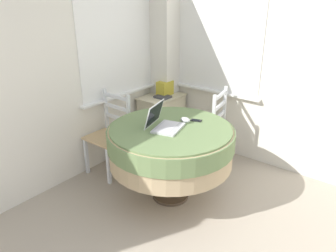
{
  "coord_description": "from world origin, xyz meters",
  "views": [
    {
      "loc": [
        -1.2,
        0.06,
        1.94
      ],
      "look_at": [
        1.15,
        1.89,
        0.68
      ],
      "focal_mm": 35.0,
      "sensor_mm": 36.0,
      "label": 1
    }
  ],
  "objects_px": {
    "computer_mouse": "(185,120)",
    "dining_chair_near_back_window": "(110,135)",
    "round_dining_table": "(171,143)",
    "storage_box": "(165,88)",
    "book_on_cabinet": "(163,97)",
    "cell_phone": "(196,120)",
    "dining_chair_near_right_window": "(208,128)",
    "laptop": "(163,123)",
    "corner_cabinet": "(162,120)"
  },
  "relations": [
    {
      "from": "dining_chair_near_back_window",
      "to": "dining_chair_near_right_window",
      "type": "xyz_separation_m",
      "value": [
        0.84,
        -0.74,
        0.0
      ]
    },
    {
      "from": "dining_chair_near_back_window",
      "to": "storage_box",
      "type": "xyz_separation_m",
      "value": [
        0.98,
        0.01,
        0.31
      ]
    },
    {
      "from": "dining_chair_near_back_window",
      "to": "corner_cabinet",
      "type": "xyz_separation_m",
      "value": [
        0.92,
        0.01,
        -0.11
      ]
    },
    {
      "from": "dining_chair_near_back_window",
      "to": "book_on_cabinet",
      "type": "height_order",
      "value": "dining_chair_near_back_window"
    },
    {
      "from": "book_on_cabinet",
      "to": "dining_chair_near_back_window",
      "type": "bearing_deg",
      "value": 176.97
    },
    {
      "from": "corner_cabinet",
      "to": "book_on_cabinet",
      "type": "xyz_separation_m",
      "value": [
        -0.05,
        -0.05,
        0.34
      ]
    },
    {
      "from": "dining_chair_near_right_window",
      "to": "cell_phone",
      "type": "bearing_deg",
      "value": -161.16
    },
    {
      "from": "round_dining_table",
      "to": "laptop",
      "type": "xyz_separation_m",
      "value": [
        -0.06,
        0.04,
        0.21
      ]
    },
    {
      "from": "cell_phone",
      "to": "book_on_cabinet",
      "type": "bearing_deg",
      "value": 56.53
    },
    {
      "from": "dining_chair_near_back_window",
      "to": "book_on_cabinet",
      "type": "bearing_deg",
      "value": -3.03
    },
    {
      "from": "cell_phone",
      "to": "laptop",
      "type": "bearing_deg",
      "value": 156.96
    },
    {
      "from": "dining_chair_near_back_window",
      "to": "storage_box",
      "type": "bearing_deg",
      "value": 0.4
    },
    {
      "from": "dining_chair_near_back_window",
      "to": "round_dining_table",
      "type": "bearing_deg",
      "value": -89.54
    },
    {
      "from": "round_dining_table",
      "to": "computer_mouse",
      "type": "relative_size",
      "value": 11.68
    },
    {
      "from": "dining_chair_near_back_window",
      "to": "storage_box",
      "type": "distance_m",
      "value": 1.03
    },
    {
      "from": "computer_mouse",
      "to": "corner_cabinet",
      "type": "distance_m",
      "value": 1.23
    },
    {
      "from": "round_dining_table",
      "to": "book_on_cabinet",
      "type": "distance_m",
      "value": 1.17
    },
    {
      "from": "laptop",
      "to": "dining_chair_near_right_window",
      "type": "bearing_deg",
      "value": 3.25
    },
    {
      "from": "cell_phone",
      "to": "dining_chair_near_back_window",
      "type": "bearing_deg",
      "value": 106.79
    },
    {
      "from": "storage_box",
      "to": "book_on_cabinet",
      "type": "xyz_separation_m",
      "value": [
        -0.11,
        -0.05,
        -0.08
      ]
    },
    {
      "from": "laptop",
      "to": "computer_mouse",
      "type": "xyz_separation_m",
      "value": [
        0.23,
        -0.08,
        -0.02
      ]
    },
    {
      "from": "round_dining_table",
      "to": "dining_chair_near_right_window",
      "type": "relative_size",
      "value": 1.31
    },
    {
      "from": "cell_phone",
      "to": "dining_chair_near_back_window",
      "type": "height_order",
      "value": "dining_chair_near_back_window"
    },
    {
      "from": "round_dining_table",
      "to": "dining_chair_near_right_window",
      "type": "height_order",
      "value": "dining_chair_near_right_window"
    },
    {
      "from": "computer_mouse",
      "to": "dining_chair_near_back_window",
      "type": "height_order",
      "value": "dining_chair_near_back_window"
    },
    {
      "from": "corner_cabinet",
      "to": "cell_phone",
      "type": "bearing_deg",
      "value": -124.01
    },
    {
      "from": "laptop",
      "to": "corner_cabinet",
      "type": "height_order",
      "value": "laptop"
    },
    {
      "from": "round_dining_table",
      "to": "laptop",
      "type": "height_order",
      "value": "laptop"
    },
    {
      "from": "corner_cabinet",
      "to": "storage_box",
      "type": "relative_size",
      "value": 3.29
    },
    {
      "from": "cell_phone",
      "to": "dining_chair_near_right_window",
      "type": "relative_size",
      "value": 0.13
    },
    {
      "from": "dining_chair_near_back_window",
      "to": "dining_chair_near_right_window",
      "type": "height_order",
      "value": "same"
    },
    {
      "from": "computer_mouse",
      "to": "cell_phone",
      "type": "relative_size",
      "value": 0.9
    },
    {
      "from": "book_on_cabinet",
      "to": "storage_box",
      "type": "bearing_deg",
      "value": 25.29
    },
    {
      "from": "round_dining_table",
      "to": "dining_chair_near_back_window",
      "type": "xyz_separation_m",
      "value": [
        -0.01,
        0.84,
        -0.15
      ]
    },
    {
      "from": "round_dining_table",
      "to": "corner_cabinet",
      "type": "distance_m",
      "value": 1.27
    },
    {
      "from": "round_dining_table",
      "to": "computer_mouse",
      "type": "height_order",
      "value": "computer_mouse"
    },
    {
      "from": "round_dining_table",
      "to": "storage_box",
      "type": "xyz_separation_m",
      "value": [
        0.97,
        0.84,
        0.16
      ]
    },
    {
      "from": "cell_phone",
      "to": "dining_chair_near_right_window",
      "type": "xyz_separation_m",
      "value": [
        0.56,
        0.19,
        -0.32
      ]
    },
    {
      "from": "dining_chair_near_right_window",
      "to": "book_on_cabinet",
      "type": "distance_m",
      "value": 0.73
    },
    {
      "from": "cell_phone",
      "to": "round_dining_table",
      "type": "bearing_deg",
      "value": 160.54
    },
    {
      "from": "dining_chair_near_back_window",
      "to": "storage_box",
      "type": "relative_size",
      "value": 4.52
    },
    {
      "from": "computer_mouse",
      "to": "dining_chair_near_back_window",
      "type": "distance_m",
      "value": 0.96
    },
    {
      "from": "dining_chair_near_right_window",
      "to": "storage_box",
      "type": "height_order",
      "value": "dining_chair_near_right_window"
    },
    {
      "from": "computer_mouse",
      "to": "book_on_cabinet",
      "type": "xyz_separation_m",
      "value": [
        0.68,
        0.83,
        -0.11
      ]
    },
    {
      "from": "laptop",
      "to": "computer_mouse",
      "type": "height_order",
      "value": "laptop"
    },
    {
      "from": "laptop",
      "to": "dining_chair_near_back_window",
      "type": "height_order",
      "value": "laptop"
    },
    {
      "from": "computer_mouse",
      "to": "cell_phone",
      "type": "bearing_deg",
      "value": -31.63
    },
    {
      "from": "dining_chair_near_right_window",
      "to": "corner_cabinet",
      "type": "bearing_deg",
      "value": 84.19
    },
    {
      "from": "round_dining_table",
      "to": "corner_cabinet",
      "type": "height_order",
      "value": "round_dining_table"
    },
    {
      "from": "dining_chair_near_right_window",
      "to": "corner_cabinet",
      "type": "distance_m",
      "value": 0.76
    }
  ]
}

